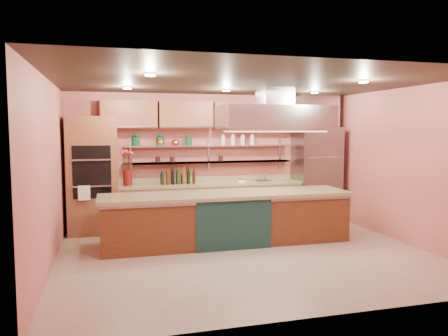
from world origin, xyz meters
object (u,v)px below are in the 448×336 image
object	(u,v)px
flower_vase	(128,178)
kitchen_scale	(241,180)
refrigerator	(316,174)
copper_kettle	(175,142)
island	(227,218)
green_canister	(189,141)

from	to	relation	value
flower_vase	kitchen_scale	world-z (taller)	flower_vase
refrigerator	copper_kettle	size ratio (longest dim) A/B	13.03
refrigerator	flower_vase	xyz separation A→B (m)	(-4.13, 0.01, 0.04)
refrigerator	island	world-z (taller)	refrigerator
flower_vase	kitchen_scale	bearing A→B (deg)	0.00
refrigerator	flower_vase	size ratio (longest dim) A/B	6.53
refrigerator	island	xyz separation A→B (m)	(-2.46, -1.38, -0.59)
island	kitchen_scale	size ratio (longest dim) A/B	28.88
refrigerator	island	distance (m)	2.88
copper_kettle	kitchen_scale	bearing A→B (deg)	-9.08
refrigerator	kitchen_scale	size ratio (longest dim) A/B	13.81
kitchen_scale	green_canister	bearing A→B (deg)	-177.82
copper_kettle	flower_vase	bearing A→B (deg)	-167.52
island	kitchen_scale	xyz separation A→B (m)	(0.70, 1.39, 0.51)
refrigerator	green_canister	xyz separation A→B (m)	(-2.85, 0.23, 0.75)
refrigerator	green_canister	bearing A→B (deg)	175.39
island	flower_vase	world-z (taller)	flower_vase
flower_vase	copper_kettle	bearing A→B (deg)	12.48
green_canister	island	bearing A→B (deg)	-76.32
flower_vase	copper_kettle	size ratio (longest dim) A/B	2.00
green_canister	kitchen_scale	bearing A→B (deg)	-11.37
island	copper_kettle	xyz separation A→B (m)	(-0.67, 1.61, 1.32)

